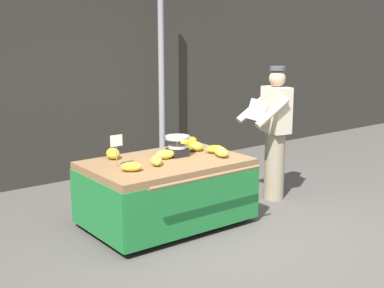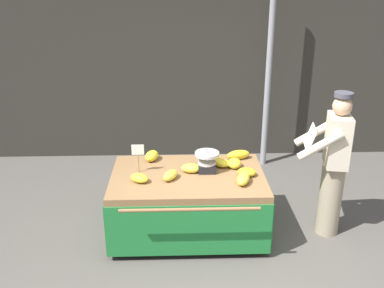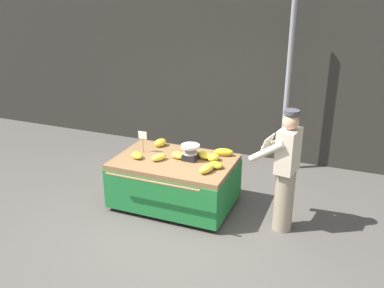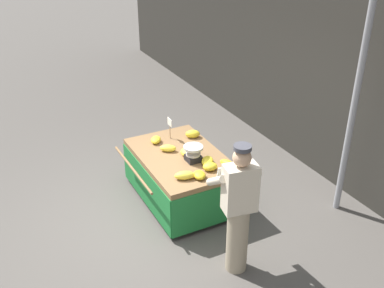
{
  "view_description": "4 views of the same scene",
  "coord_description": "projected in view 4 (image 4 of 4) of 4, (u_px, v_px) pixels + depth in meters",
  "views": [
    {
      "loc": [
        -3.52,
        -4.04,
        2.18
      ],
      "look_at": [
        -0.03,
        0.56,
        0.92
      ],
      "focal_mm": 49.8,
      "sensor_mm": 36.0,
      "label": 1
    },
    {
      "loc": [
        -0.41,
        -3.82,
        2.92
      ],
      "look_at": [
        -0.25,
        0.78,
        1.09
      ],
      "focal_mm": 40.98,
      "sensor_mm": 36.0,
      "label": 2
    },
    {
      "loc": [
        2.08,
        -4.49,
        3.2
      ],
      "look_at": [
        -0.03,
        0.71,
        1.03
      ],
      "focal_mm": 39.17,
      "sensor_mm": 36.0,
      "label": 3
    },
    {
      "loc": [
        4.9,
        -1.82,
        4.0
      ],
      "look_at": [
        0.08,
        0.67,
        1.12
      ],
      "focal_mm": 42.6,
      "sensor_mm": 36.0,
      "label": 4
    }
  ],
  "objects": [
    {
      "name": "vendor_person",
      "position": [
        238.0,
        209.0,
        5.25
      ],
      "size": [
        0.63,
        0.58,
        1.71
      ],
      "color": "gray",
      "rests_on": "ground"
    },
    {
      "name": "banana_bunch_2",
      "position": [
        210.0,
        167.0,
        6.23
      ],
      "size": [
        0.19,
        0.23,
        0.11
      ],
      "primitive_type": "ellipsoid",
      "rotation": [
        0.0,
        0.0,
        2.95
      ],
      "color": "yellow",
      "rests_on": "banana_cart"
    },
    {
      "name": "banana_bunch_0",
      "position": [
        185.0,
        175.0,
        6.03
      ],
      "size": [
        0.21,
        0.3,
        0.11
      ],
      "primitive_type": "ellipsoid",
      "rotation": [
        0.0,
        0.0,
        2.82
      ],
      "color": "yellow",
      "rests_on": "banana_cart"
    },
    {
      "name": "banana_bunch_3",
      "position": [
        156.0,
        140.0,
        6.95
      ],
      "size": [
        0.26,
        0.24,
        0.09
      ],
      "primitive_type": "ellipsoid",
      "rotation": [
        0.0,
        0.0,
        0.96
      ],
      "color": "yellow",
      "rests_on": "banana_cart"
    },
    {
      "name": "banana_cart",
      "position": [
        181.0,
        167.0,
        6.71
      ],
      "size": [
        1.77,
        1.35,
        0.75
      ],
      "color": "olive",
      "rests_on": "ground"
    },
    {
      "name": "street_pole",
      "position": [
        353.0,
        114.0,
        6.06
      ],
      "size": [
        0.09,
        0.09,
        3.03
      ],
      "primitive_type": "cylinder",
      "color": "gray",
      "rests_on": "ground"
    },
    {
      "name": "price_sign",
      "position": [
        170.0,
        124.0,
        6.98
      ],
      "size": [
        0.14,
        0.01,
        0.34
      ],
      "color": "#997A51",
      "rests_on": "banana_cart"
    },
    {
      "name": "ground_plane",
      "position": [
        148.0,
        221.0,
        6.46
      ],
      "size": [
        60.0,
        60.0,
        0.0
      ],
      "primitive_type": "plane",
      "color": "#514C47"
    },
    {
      "name": "banana_bunch_4",
      "position": [
        193.0,
        134.0,
        7.1
      ],
      "size": [
        0.22,
        0.26,
        0.12
      ],
      "primitive_type": "ellipsoid",
      "rotation": [
        0.0,
        0.0,
        2.78
      ],
      "color": "yellow",
      "rests_on": "banana_cart"
    },
    {
      "name": "banana_bunch_6",
      "position": [
        207.0,
        161.0,
        6.38
      ],
      "size": [
        0.31,
        0.28,
        0.09
      ],
      "primitive_type": "ellipsoid",
      "rotation": [
        0.0,
        0.0,
        0.99
      ],
      "color": "yellow",
      "rests_on": "banana_cart"
    },
    {
      "name": "back_wall",
      "position": [
        336.0,
        60.0,
        6.84
      ],
      "size": [
        16.0,
        0.24,
        3.8
      ],
      "primitive_type": "cube",
      "color": "#2D2B26",
      "rests_on": "ground"
    },
    {
      "name": "banana_bunch_7",
      "position": [
        199.0,
        175.0,
        6.06
      ],
      "size": [
        0.24,
        0.21,
        0.09
      ],
      "primitive_type": "ellipsoid",
      "rotation": [
        0.0,
        0.0,
        1.35
      ],
      "color": "gold",
      "rests_on": "banana_cart"
    },
    {
      "name": "banana_bunch_5",
      "position": [
        228.0,
        165.0,
        6.27
      ],
      "size": [
        0.31,
        0.19,
        0.12
      ],
      "primitive_type": "ellipsoid",
      "rotation": [
        0.0,
        0.0,
        1.82
      ],
      "color": "gold",
      "rests_on": "banana_cart"
    },
    {
      "name": "banana_bunch_8",
      "position": [
        186.0,
        152.0,
        6.59
      ],
      "size": [
        0.24,
        0.17,
        0.1
      ],
      "primitive_type": "ellipsoid",
      "rotation": [
        0.0,
        0.0,
        1.47
      ],
      "color": "yellow",
      "rests_on": "banana_cart"
    },
    {
      "name": "weighing_scale",
      "position": [
        193.0,
        153.0,
        6.43
      ],
      "size": [
        0.28,
        0.28,
        0.23
      ],
      "color": "black",
      "rests_on": "banana_cart"
    },
    {
      "name": "banana_bunch_1",
      "position": [
        168.0,
        148.0,
        6.71
      ],
      "size": [
        0.22,
        0.27,
        0.1
      ],
      "primitive_type": "ellipsoid",
      "rotation": [
        0.0,
        0.0,
        2.61
      ],
      "color": "yellow",
      "rests_on": "banana_cart"
    }
  ]
}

